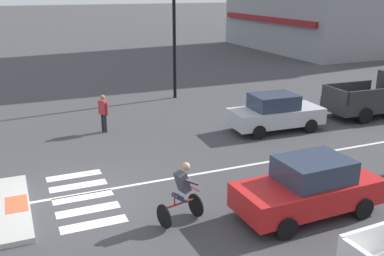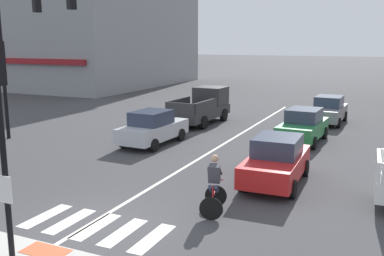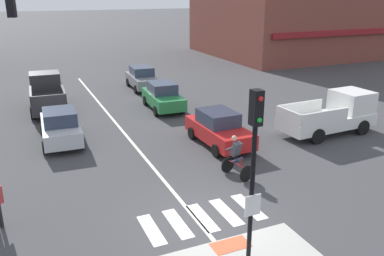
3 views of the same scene
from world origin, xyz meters
TOP-DOWN VIEW (x-y plane):
  - ground_plane at (0.00, 0.00)m, footprint 300.00×300.00m
  - tactile_pad_front at (0.00, -1.75)m, footprint 1.10×0.60m
  - crosswalk_stripe_a at (-1.74, 0.11)m, footprint 0.44×1.80m
  - crosswalk_stripe_b at (-0.87, 0.11)m, footprint 0.44×1.80m
  - crosswalk_stripe_c at (0.00, 0.11)m, footprint 0.44×1.80m
  - crosswalk_stripe_d at (0.87, 0.11)m, footprint 0.44×1.80m
  - crosswalk_stripe_e at (1.74, 0.11)m, footprint 0.44×1.80m
  - lane_centre_line at (-0.23, 10.00)m, footprint 0.14×28.00m
  - traffic_light_mast at (-8.78, 6.60)m, footprint 6.31×2.02m
  - car_red_eastbound_mid at (3.48, 5.73)m, footprint 1.92×4.14m
  - car_silver_westbound_far at (-3.32, 9.07)m, footprint 1.99×4.17m
  - pickup_truck_charcoal_westbound_distant at (-3.39, 15.40)m, footprint 2.21×5.17m
  - cyclist at (2.49, 2.36)m, footprint 0.91×1.22m
  - pedestrian_at_curb_left at (-6.01, 2.08)m, footprint 0.47×0.39m

SIDE VIEW (x-z plane):
  - ground_plane at x=0.00m, z-range 0.00..0.00m
  - crosswalk_stripe_a at x=-1.74m, z-range 0.00..0.01m
  - crosswalk_stripe_b at x=-0.87m, z-range 0.00..0.01m
  - crosswalk_stripe_c at x=0.00m, z-range 0.00..0.01m
  - crosswalk_stripe_d at x=0.87m, z-range 0.00..0.01m
  - crosswalk_stripe_e at x=1.74m, z-range 0.00..0.01m
  - lane_centre_line at x=-0.23m, z-range 0.00..0.01m
  - tactile_pad_front at x=0.00m, z-range 0.15..0.16m
  - car_red_eastbound_mid at x=3.48m, z-range -0.01..1.63m
  - car_silver_westbound_far at x=-3.32m, z-range -0.01..1.63m
  - cyclist at x=2.49m, z-range 0.03..1.71m
  - pickup_truck_charcoal_westbound_distant at x=-3.39m, z-range -0.06..2.02m
  - pedestrian_at_curb_left at x=-6.01m, z-range 0.15..1.82m
  - traffic_light_mast at x=-8.78m, z-range 1.44..8.63m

